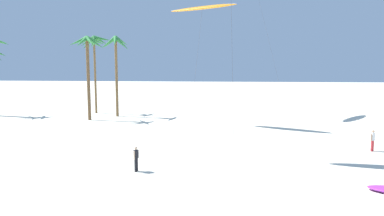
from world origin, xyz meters
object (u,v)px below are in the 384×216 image
object	(u,v)px
person_near_left	(136,158)
flying_kite_2	(202,8)
person_mid_field	(373,140)
palm_tree_4	(116,51)
palm_tree_2	(87,51)
palm_tree_3	(94,47)

from	to	relation	value
person_near_left	flying_kite_2	bearing A→B (deg)	81.07
person_mid_field	person_near_left	bearing A→B (deg)	-157.34
person_near_left	palm_tree_4	bearing A→B (deg)	110.64
palm_tree_2	palm_tree_4	world-z (taller)	palm_tree_4
palm_tree_3	person_near_left	bearing A→B (deg)	-64.11
palm_tree_4	person_near_left	distance (m)	26.60
palm_tree_2	palm_tree_3	bearing A→B (deg)	104.02
flying_kite_2	palm_tree_2	bearing A→B (deg)	170.52
flying_kite_2	person_mid_field	bearing A→B (deg)	-37.23
palm_tree_2	person_near_left	size ratio (longest dim) A/B	6.34
palm_tree_2	flying_kite_2	distance (m)	15.12
palm_tree_3	person_mid_field	xyz separation A→B (m)	(30.16, -19.62, -8.36)
palm_tree_3	flying_kite_2	distance (m)	18.47
palm_tree_4	flying_kite_2	distance (m)	13.87
palm_tree_4	flying_kite_2	world-z (taller)	flying_kite_2
flying_kite_2	person_near_left	distance (m)	21.94
flying_kite_2	person_mid_field	world-z (taller)	flying_kite_2
palm_tree_2	person_mid_field	distance (m)	32.42
palm_tree_4	person_near_left	bearing A→B (deg)	-69.36
person_mid_field	palm_tree_2	bearing A→B (deg)	155.10
palm_tree_3	flying_kite_2	size ratio (longest dim) A/B	0.81
person_mid_field	palm_tree_4	bearing A→B (deg)	147.48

